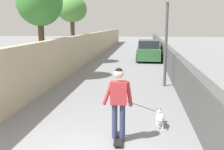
{
  "coord_description": "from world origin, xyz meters",
  "views": [
    {
      "loc": [
        -4.53,
        -1.29,
        2.72
      ],
      "look_at": [
        4.12,
        -0.22,
        1.0
      ],
      "focal_mm": 41.3,
      "sensor_mm": 36.0,
      "label": 1
    }
  ],
  "objects": [
    {
      "name": "skateboard",
      "position": [
        1.12,
        -0.74,
        0.07
      ],
      "size": [
        0.81,
        0.25,
        0.08
      ],
      "color": "black",
      "rests_on": "ground"
    },
    {
      "name": "ground_plane",
      "position": [
        14.0,
        0.0,
        0.0
      ],
      "size": [
        80.0,
        80.0,
        0.0
      ],
      "primitive_type": "plane",
      "color": "gray"
    },
    {
      "name": "wall_left",
      "position": [
        12.0,
        2.8,
        1.02
      ],
      "size": [
        48.0,
        0.3,
        2.04
      ],
      "primitive_type": "cube",
      "color": "tan",
      "rests_on": "ground"
    },
    {
      "name": "tree_left_near",
      "position": [
        7.5,
        3.63,
        3.7
      ],
      "size": [
        2.16,
        2.16,
        4.87
      ],
      "color": "#473523",
      "rests_on": "ground"
    },
    {
      "name": "car_near",
      "position": [
        15.36,
        -1.65,
        0.71
      ],
      "size": [
        3.9,
        1.8,
        1.54
      ],
      "color": "#336B38",
      "rests_on": "ground"
    },
    {
      "name": "lamp_post",
      "position": [
        6.92,
        -2.25,
        2.75
      ],
      "size": [
        0.36,
        0.36,
        3.98
      ],
      "color": "#4C4C51",
      "rests_on": "ground"
    },
    {
      "name": "fence_right",
      "position": [
        12.0,
        -2.8,
        0.69
      ],
      "size": [
        48.0,
        0.3,
        1.38
      ],
      "primitive_type": "cube",
      "color": "#4C4C4C",
      "rests_on": "ground"
    },
    {
      "name": "person_skateboarder",
      "position": [
        1.12,
        -0.74,
        1.07
      ],
      "size": [
        0.24,
        0.71,
        1.68
      ],
      "color": "#333859",
      "rests_on": "skateboard"
    },
    {
      "name": "dog",
      "position": [
        2.15,
        -1.76,
        0.27
      ],
      "size": [
        1.36,
        1.15,
        1.06
      ],
      "color": "white",
      "rests_on": "ground"
    },
    {
      "name": "tree_left_mid",
      "position": [
        13.0,
        3.61,
        3.64
      ],
      "size": [
        2.02,
        2.02,
        4.59
      ],
      "color": "#473523",
      "rests_on": "ground"
    }
  ]
}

